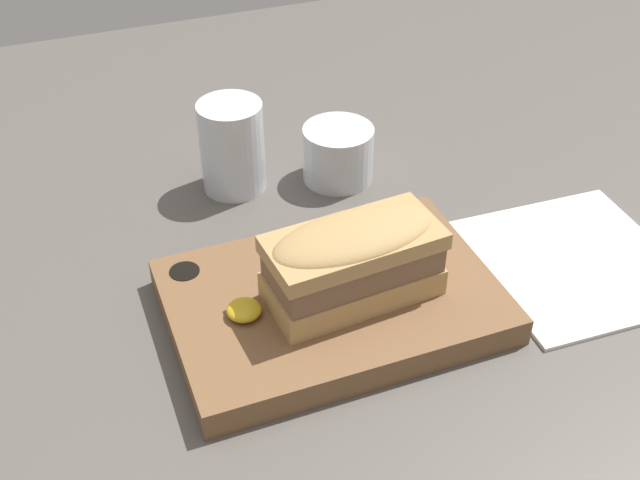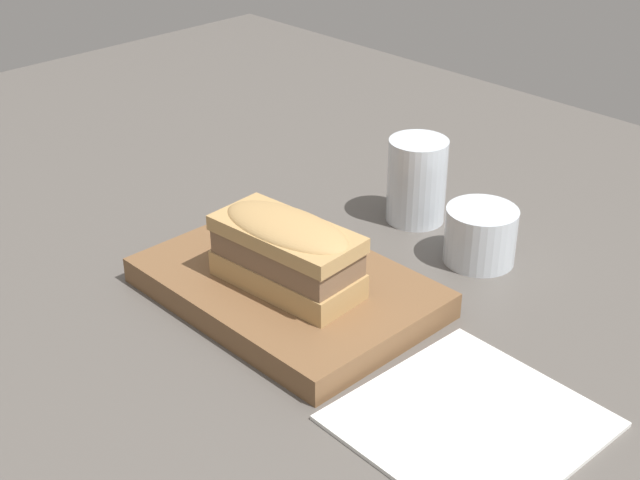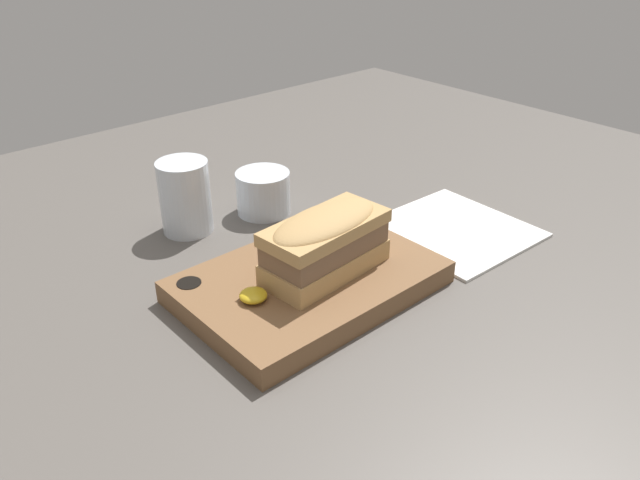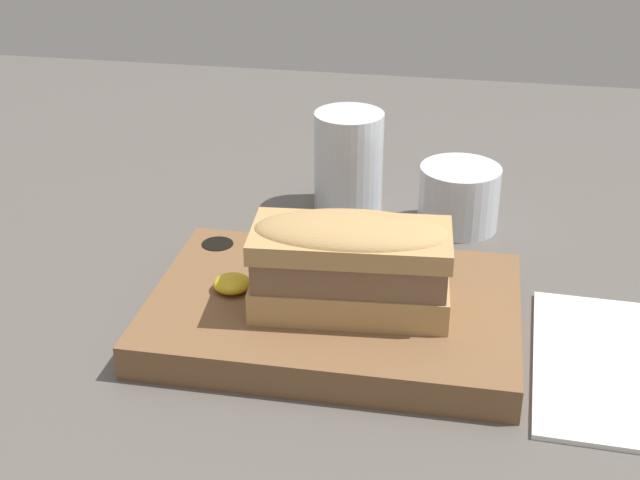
{
  "view_description": "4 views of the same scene",
  "coord_description": "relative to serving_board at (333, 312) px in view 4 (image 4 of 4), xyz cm",
  "views": [
    {
      "loc": [
        -17.52,
        -53.94,
        51.49
      ],
      "look_at": [
        2.25,
        -2.59,
        8.48
      ],
      "focal_mm": 45.0,
      "sensor_mm": 36.0,
      "label": 1
    },
    {
      "loc": [
        59.24,
        -55.65,
        50.61
      ],
      "look_at": [
        5.74,
        -3.67,
        9.54
      ],
      "focal_mm": 50.0,
      "sensor_mm": 36.0,
      "label": 2
    },
    {
      "loc": [
        -36.93,
        -51.12,
        42.58
      ],
      "look_at": [
        4.08,
        -5.11,
        8.28
      ],
      "focal_mm": 35.0,
      "sensor_mm": 36.0,
      "label": 3
    },
    {
      "loc": [
        12.22,
        -64.11,
        40.33
      ],
      "look_at": [
        1.08,
        -3.95,
        9.05
      ],
      "focal_mm": 50.0,
      "sensor_mm": 36.0,
      "label": 4
    }
  ],
  "objects": [
    {
      "name": "dining_table",
      "position": [
        -2.36,
        5.04,
        -2.36
      ],
      "size": [
        170.92,
        128.56,
        2.0
      ],
      "color": "#56514C",
      "rests_on": "ground"
    },
    {
      "name": "serving_board",
      "position": [
        0.0,
        0.0,
        0.0
      ],
      "size": [
        28.62,
        19.69,
        2.78
      ],
      "color": "brown",
      "rests_on": "dining_table"
    },
    {
      "name": "sandwich",
      "position": [
        1.47,
        -1.24,
        5.4
      ],
      "size": [
        15.31,
        8.08,
        7.52
      ],
      "rotation": [
        0.0,
        0.0,
        0.08
      ],
      "color": "tan",
      "rests_on": "serving_board"
    },
    {
      "name": "mustard_dollop",
      "position": [
        -8.07,
        -0.4,
        1.95
      ],
      "size": [
        2.99,
        2.99,
        1.2
      ],
      "color": "gold",
      "rests_on": "serving_board"
    },
    {
      "name": "water_glass",
      "position": [
        -2.13,
        22.57,
        2.98
      ],
      "size": [
        6.88,
        6.88,
        10.01
      ],
      "color": "silver",
      "rests_on": "dining_table"
    },
    {
      "name": "wine_glass",
      "position": [
        8.79,
        20.1,
        1.4
      ],
      "size": [
        7.74,
        7.74,
        6.15
      ],
      "color": "silver",
      "rests_on": "dining_table"
    }
  ]
}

